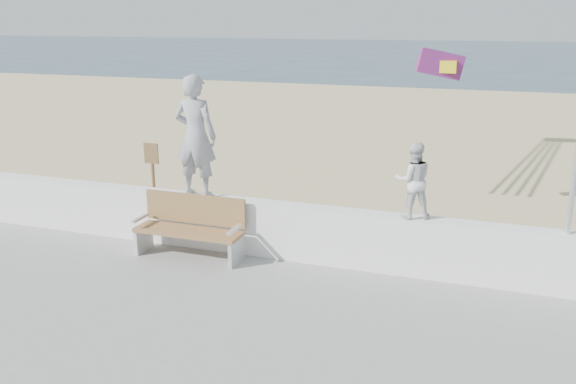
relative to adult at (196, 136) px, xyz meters
name	(u,v)px	position (x,y,z in m)	size (l,w,h in m)	color
ground	(230,320)	(1.49, -2.00, -2.09)	(220.00, 220.00, 0.00)	#283E51
sand	(370,169)	(1.49, 7.00, -2.05)	(90.00, 40.00, 0.08)	#C7B985
seawall	(281,230)	(1.49, 0.00, -1.46)	(30.00, 0.35, 0.90)	white
adult	(196,136)	(0.00, 0.00, 0.00)	(0.74, 0.48, 2.03)	#9C9CA1
child	(413,180)	(3.58, 0.00, -0.44)	(0.56, 0.44, 1.15)	silver
bench	(191,226)	(0.08, -0.45, -1.40)	(1.80, 0.57, 1.00)	#9A6F43
parafoil_kite	(441,64)	(3.55, 3.33, 1.02)	(0.94, 0.51, 0.63)	red
sign	(153,172)	(-1.89, 1.63, -1.15)	(0.32, 0.07, 1.46)	#896042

